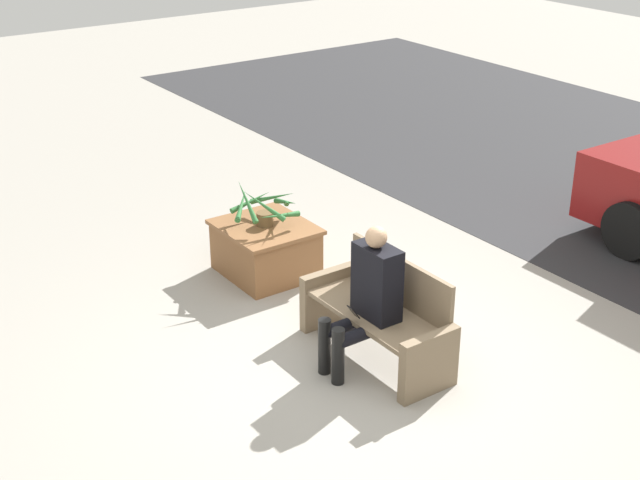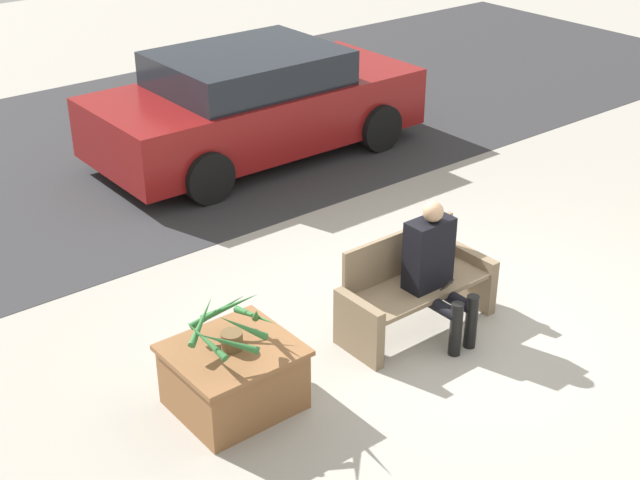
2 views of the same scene
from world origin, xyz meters
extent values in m
plane|color=#9E998E|center=(0.00, 0.00, 0.00)|extent=(30.00, 30.00, 0.00)
cube|color=#7A664C|center=(-0.80, 0.27, 0.26)|extent=(0.09, 0.55, 0.52)
cube|color=#7A664C|center=(0.54, 0.27, 0.26)|extent=(0.09, 0.55, 0.52)
cube|color=#7A664C|center=(-0.13, 0.27, 0.40)|extent=(1.25, 0.50, 0.04)
cube|color=#7A664C|center=(-0.13, 0.52, 0.63)|extent=(1.25, 0.04, 0.41)
cube|color=black|center=(-0.08, 0.23, 0.73)|extent=(0.41, 0.22, 0.62)
sphere|color=tan|center=(-0.08, 0.21, 1.13)|extent=(0.17, 0.17, 0.17)
cylinder|color=black|center=(-0.17, 0.01, 0.37)|extent=(0.11, 0.45, 0.11)
cylinder|color=black|center=(0.02, 0.01, 0.37)|extent=(0.11, 0.45, 0.11)
cylinder|color=black|center=(-0.17, -0.22, 0.24)|extent=(0.10, 0.10, 0.49)
cylinder|color=black|center=(0.02, -0.22, 0.24)|extent=(0.10, 0.10, 0.49)
cube|color=black|center=(-0.08, 0.00, 0.53)|extent=(0.07, 0.09, 0.12)
cube|color=brown|center=(-1.97, 0.35, 0.26)|extent=(0.87, 0.78, 0.52)
cube|color=brown|center=(-1.97, 0.35, 0.50)|extent=(0.92, 0.83, 0.04)
cylinder|color=brown|center=(-1.97, 0.35, 0.59)|extent=(0.16, 0.16, 0.13)
cone|color=#2D6B33|center=(-1.74, 0.37, 0.70)|extent=(0.10, 0.48, 0.14)
cone|color=#2D6B33|center=(-1.86, 0.54, 0.75)|extent=(0.42, 0.29, 0.24)
cone|color=#2D6B33|center=(-1.94, 0.58, 0.72)|extent=(0.47, 0.12, 0.19)
cone|color=#2D6B33|center=(-2.11, 0.53, 0.72)|extent=(0.40, 0.33, 0.20)
cone|color=#2D6B33|center=(-2.20, 0.34, 0.70)|extent=(0.09, 0.48, 0.14)
cone|color=#2D6B33|center=(-2.12, 0.18, 0.72)|extent=(0.39, 0.35, 0.19)
cone|color=#2D6B33|center=(-1.99, 0.17, 0.80)|extent=(0.40, 0.09, 0.34)
cone|color=#2D6B33|center=(-1.81, 0.26, 0.80)|extent=(0.26, 0.37, 0.34)
cylinder|color=black|center=(-0.14, 3.60, 0.30)|extent=(0.61, 0.18, 0.61)
camera|label=1|loc=(4.83, -3.78, 3.97)|focal=50.00mm
camera|label=2|loc=(-4.88, -4.33, 4.25)|focal=50.00mm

